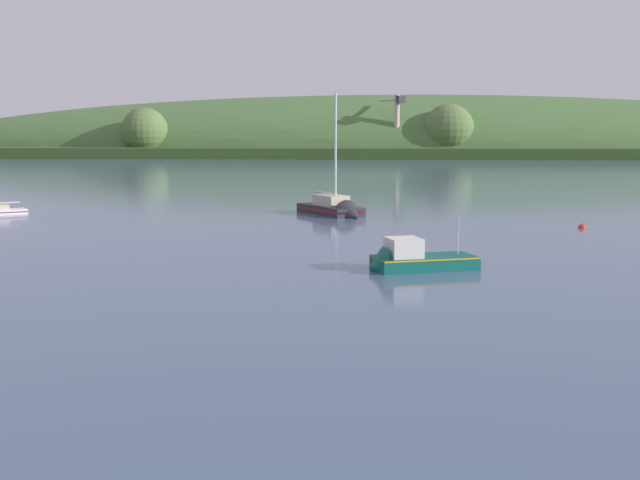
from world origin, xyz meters
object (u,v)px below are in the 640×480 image
fishing_boat_moored (412,263)px  sailboat_near_mooring (336,212)px  dockside_crane (396,128)px  mooring_buoy_foreground (582,228)px

fishing_boat_moored → sailboat_near_mooring: bearing=-97.2°
dockside_crane → sailboat_near_mooring: bearing=146.1°
mooring_buoy_foreground → sailboat_near_mooring: bearing=159.8°
sailboat_near_mooring → fishing_boat_moored: sailboat_near_mooring is taller
fishing_boat_moored → mooring_buoy_foreground: bearing=-145.0°
mooring_buoy_foreground → fishing_boat_moored: bearing=-124.0°
dockside_crane → mooring_buoy_foreground: size_ratio=25.47×
dockside_crane → fishing_boat_moored: (3.20, -191.51, -8.58)m
dockside_crane → mooring_buoy_foreground: dockside_crane is taller
dockside_crane → mooring_buoy_foreground: 172.05m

